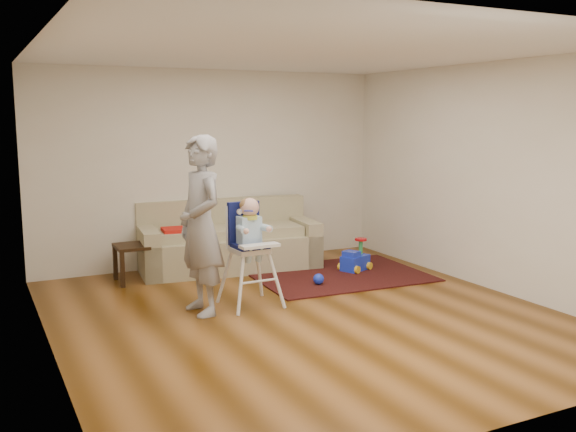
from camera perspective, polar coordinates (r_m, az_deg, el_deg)
name	(u,v)px	position (r m, az deg, el deg)	size (l,w,h in m)	color
ground	(305,315)	(6.81, 1.53, -8.82)	(5.50, 5.50, 0.00)	#492906
room_envelope	(283,134)	(6.95, -0.47, 7.29)	(5.04, 5.52, 2.72)	beige
sofa	(229,235)	(8.75, -5.30, -1.74)	(2.49, 1.25, 0.92)	gray
side_table	(135,263)	(8.30, -13.41, -4.09)	(0.48, 0.48, 0.48)	black
area_rug	(338,275)	(8.46, 4.51, -5.23)	(2.19, 1.64, 0.02)	black
ride_on_toy	(355,255)	(8.66, 6.00, -3.44)	(0.38, 0.27, 0.42)	#1A34DA
toy_ball	(319,279)	(7.93, 2.74, -5.61)	(0.13, 0.13, 0.13)	#1A34DA
high_chair	(250,254)	(7.02, -3.39, -3.38)	(0.58, 0.58, 1.21)	silver
adult	(201,226)	(6.73, -7.77, -0.85)	(0.69, 0.45, 1.88)	gray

